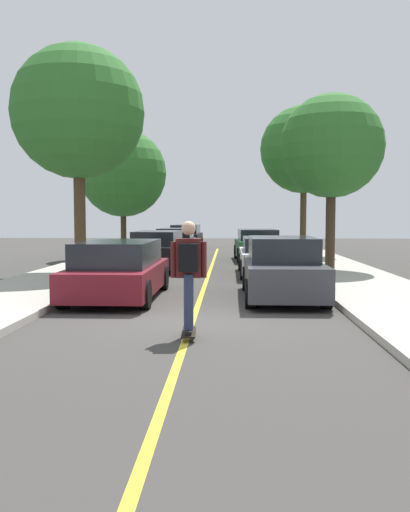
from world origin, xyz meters
The scene contains 15 objects.
ground centered at (0.00, 0.00, 0.00)m, with size 80.00×80.00×0.00m, color #3D3A38.
center_line centered at (0.00, 4.00, 0.00)m, with size 0.12×39.20×0.01m, color gold.
parked_car_left_nearest centered at (-1.96, 2.92, 0.69)m, with size 2.00×4.62×1.38m.
parked_car_left_near centered at (-1.96, 10.08, 0.71)m, with size 1.92×4.36×1.43m.
parked_car_left_far centered at (-1.96, 17.18, 0.69)m, with size 1.95×4.09×1.38m.
parked_car_left_farthest centered at (-1.96, 23.88, 0.72)m, with size 1.95×4.65×1.46m.
parked_car_right_nearest centered at (1.96, 3.01, 0.71)m, with size 1.85×4.28×1.47m.
parked_car_right_near centered at (1.96, 8.40, 0.64)m, with size 1.86×4.35×1.27m.
parked_car_right_far centered at (1.96, 14.51, 0.69)m, with size 2.07×4.15×1.39m.
street_tree_left_nearest centered at (-4.20, 7.82, 5.32)m, with size 4.30×4.30×7.35m.
street_tree_left_near centered at (-4.20, 15.39, 3.94)m, with size 4.01×4.01×5.82m.
street_tree_right_nearest centered at (4.20, 9.22, 4.36)m, with size 3.56×3.56×6.02m.
street_tree_right_near centered at (4.20, 16.35, 5.09)m, with size 4.11×4.11×7.02m.
skateboard centered at (0.04, -1.41, 0.09)m, with size 0.25×0.85×0.10m.
skateboarder centered at (0.04, -1.44, 1.12)m, with size 0.58×0.70×1.79m.
Camera 1 is at (0.68, -10.32, 1.97)m, focal length 39.19 mm.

